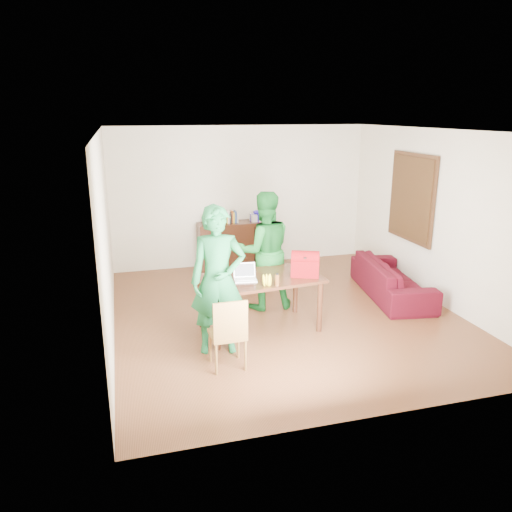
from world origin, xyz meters
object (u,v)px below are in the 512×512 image
object	(u,v)px
person_far	(264,251)
red_bag	(305,266)
person_near	(218,280)
sofa	(392,279)
table	(260,284)
chair	(228,347)
laptop	(245,278)
bottle	(277,279)

from	to	relation	value
person_far	red_bag	bearing A→B (deg)	112.62
person_near	sofa	xyz separation A→B (m)	(3.14, 1.17, -0.65)
table	red_bag	distance (m)	0.67
chair	person_near	distance (m)	0.82
person_near	laptop	xyz separation A→B (m)	(0.45, 0.40, -0.13)
chair	person_near	bearing A→B (deg)	90.07
person_near	bottle	distance (m)	0.81
table	person_far	world-z (taller)	person_far
person_far	bottle	world-z (taller)	person_far
laptop	red_bag	xyz separation A→B (m)	(0.84, -0.03, 0.10)
table	person_far	size ratio (longest dim) A/B	0.95
bottle	red_bag	size ratio (longest dim) A/B	0.45
bottle	sofa	size ratio (longest dim) A/B	0.09
person_near	table	bearing A→B (deg)	43.23
sofa	bottle	bearing A→B (deg)	123.84
person_near	laptop	bearing A→B (deg)	49.54
table	person_near	size ratio (longest dim) A/B	0.92
bottle	red_bag	world-z (taller)	red_bag
table	red_bag	size ratio (longest dim) A/B	4.53
sofa	red_bag	bearing A→B (deg)	122.44
person_near	sofa	size ratio (longest dim) A/B	0.94
person_near	bottle	xyz separation A→B (m)	(0.80, 0.09, -0.09)
laptop	bottle	bearing A→B (deg)	-34.40
red_bag	sofa	distance (m)	2.11
chair	laptop	world-z (taller)	laptop
table	person_far	xyz separation A→B (m)	(0.29, 0.78, 0.24)
person_far	red_bag	world-z (taller)	person_far
table	red_bag	world-z (taller)	red_bag
bottle	sofa	bearing A→B (deg)	24.83
table	person_far	bearing A→B (deg)	63.47
table	person_far	distance (m)	0.87
table	red_bag	bearing A→B (deg)	-15.79
sofa	laptop	bearing A→B (deg)	115.07
laptop	red_bag	distance (m)	0.85
bottle	sofa	distance (m)	2.64
person_far	sofa	distance (m)	2.27
person_far	table	bearing A→B (deg)	72.01
laptop	chair	bearing A→B (deg)	-109.52
chair	bottle	distance (m)	1.13
person_far	bottle	distance (m)	1.18
laptop	table	bearing A→B (deg)	26.28
red_bag	sofa	bearing A→B (deg)	46.06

